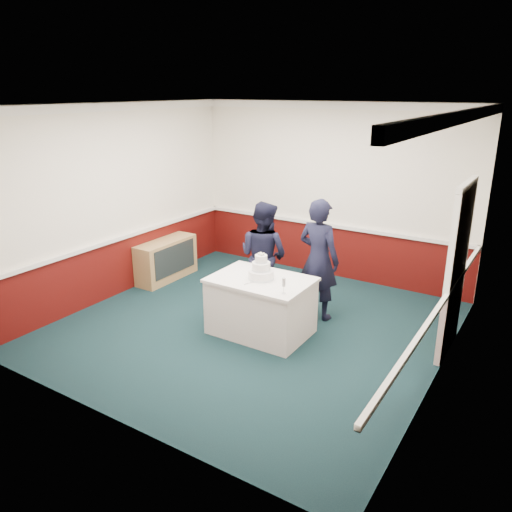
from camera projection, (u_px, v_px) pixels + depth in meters
The scene contains 9 objects.
ground at pixel (252, 326), 7.04m from camera, with size 5.00×5.00×0.00m, color #132C30.
room_shell at pixel (281, 182), 6.86m from camera, with size 5.00×5.00×3.00m.
sideboard at pixel (166, 260), 8.70m from camera, with size 0.41×1.20×0.70m.
cake_table at pixel (261, 305), 6.74m from camera, with size 1.32×0.92×0.79m.
wedding_cake at pixel (261, 271), 6.59m from camera, with size 0.35×0.35×0.36m.
cake_knife at pixel (251, 283), 6.47m from camera, with size 0.01×0.22×0.01m, color silver.
champagne_flute at pixel (284, 283), 6.10m from camera, with size 0.05×0.05×0.21m.
person_man at pixel (263, 256), 7.43m from camera, with size 0.80×0.62×1.64m, color black.
person_woman at pixel (319, 259), 7.09m from camera, with size 0.64×0.42×1.76m, color black.
Camera 1 is at (3.43, -5.35, 3.19)m, focal length 35.00 mm.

